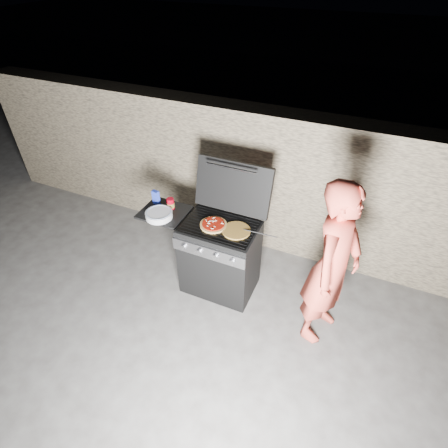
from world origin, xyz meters
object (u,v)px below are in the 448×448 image
at_px(gas_grill, 200,251).
at_px(person, 332,267).
at_px(pizza_topped, 213,224).
at_px(sauce_jar, 171,203).

height_order(gas_grill, person, person).
bearing_deg(person, pizza_topped, 101.08).
bearing_deg(sauce_jar, person, -6.01).
height_order(gas_grill, sauce_jar, sauce_jar).
relative_size(gas_grill, person, 0.75).
xyz_separation_m(sauce_jar, person, (1.81, -0.19, -0.07)).
height_order(pizza_topped, person, person).
distance_m(sauce_jar, person, 1.82).
bearing_deg(person, gas_grill, 100.71).
relative_size(sauce_jar, person, 0.07).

